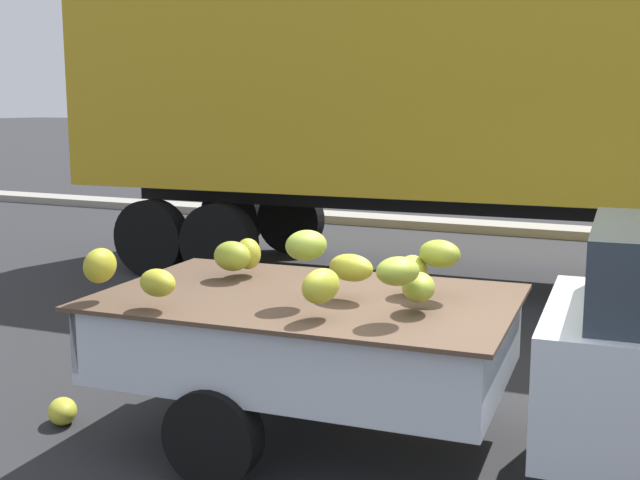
# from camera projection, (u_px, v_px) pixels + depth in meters

# --- Properties ---
(ground) EXTENTS (220.00, 220.00, 0.00)m
(ground) POSITION_uv_depth(u_px,v_px,m) (443.00, 474.00, 5.26)
(ground) COLOR #28282B
(curb_strip) EXTENTS (80.00, 0.80, 0.16)m
(curb_strip) POSITION_uv_depth(u_px,v_px,m) (605.00, 235.00, 14.46)
(curb_strip) COLOR gray
(curb_strip) RESTS_ON ground
(pickup_truck) EXTENTS (5.15, 2.14, 1.70)m
(pickup_truck) POSITION_uv_depth(u_px,v_px,m) (609.00, 354.00, 4.93)
(pickup_truck) COLOR silver
(pickup_truck) RESTS_ON ground
(semi_trailer) EXTENTS (12.11, 3.16, 3.95)m
(semi_trailer) POSITION_uv_depth(u_px,v_px,m) (501.00, 93.00, 10.37)
(semi_trailer) COLOR gold
(semi_trailer) RESTS_ON ground
(fallen_banana_bunch_near_tailgate) EXTENTS (0.37, 0.37, 0.20)m
(fallen_banana_bunch_near_tailgate) POSITION_uv_depth(u_px,v_px,m) (62.00, 411.00, 6.09)
(fallen_banana_bunch_near_tailgate) COLOR gold
(fallen_banana_bunch_near_tailgate) RESTS_ON ground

